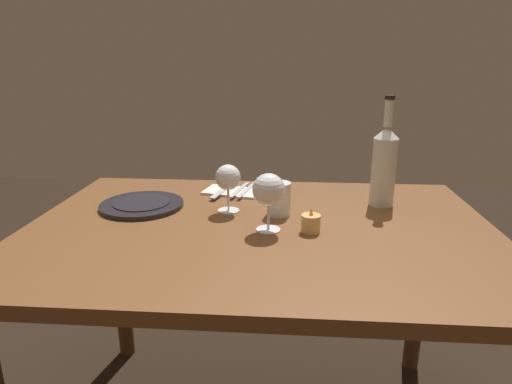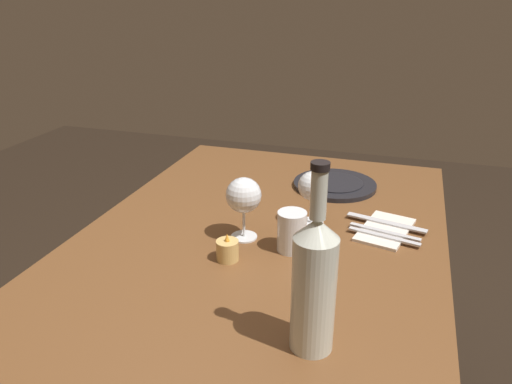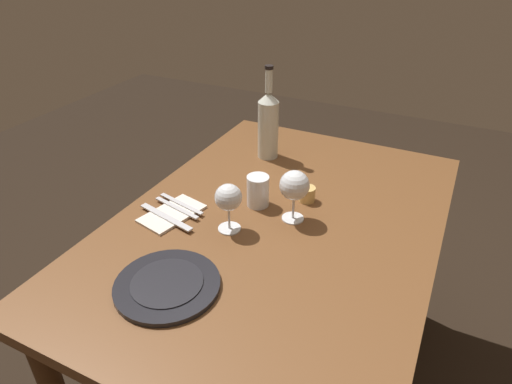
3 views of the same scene
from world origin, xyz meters
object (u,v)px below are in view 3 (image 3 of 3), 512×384
wine_glass_left (294,186)px  table_knife (166,217)px  wine_bottle (268,123)px  fork_outer (181,204)px  votive_candle (307,194)px  folded_napkin (172,214)px  fork_inner (177,208)px  dinner_plate (167,285)px  wine_glass_right (228,199)px  water_tumbler (258,192)px

wine_glass_left → table_knife: size_ratio=0.76×
wine_bottle → fork_outer: 0.46m
votive_candle → folded_napkin: 0.42m
folded_napkin → fork_outer: 0.05m
fork_inner → dinner_plate: bearing=30.9°
wine_glass_right → fork_outer: size_ratio=0.81×
wine_bottle → fork_inner: size_ratio=1.91×
wine_bottle → wine_glass_left: bearing=35.0°
dinner_plate → folded_napkin: dinner_plate is taller
dinner_plate → folded_napkin: 0.31m
water_tumbler → fork_inner: (0.14, -0.21, -0.03)m
water_tumbler → votive_candle: size_ratio=1.47×
wine_bottle → fork_outer: wine_bottle is taller
dinner_plate → fork_inner: (-0.29, -0.17, 0.00)m
wine_glass_left → folded_napkin: wine_glass_left is taller
water_tumbler → votive_candle: water_tumbler is taller
wine_glass_right → table_knife: size_ratio=0.70×
folded_napkin → fork_inner: size_ratio=1.17×
votive_candle → fork_outer: size_ratio=0.38×
folded_napkin → wine_glass_right: bearing=93.8°
folded_napkin → fork_inner: 0.03m
fork_inner → fork_outer: size_ratio=1.00×
votive_candle → wine_glass_left: bearing=-0.6°
wine_glass_right → dinner_plate: 0.29m
votive_candle → fork_inner: bearing=-55.7°
wine_bottle → wine_glass_right: bearing=11.6°
fork_outer → table_knife: size_ratio=0.85×
dinner_plate → table_knife: 0.29m
wine_glass_left → dinner_plate: (0.40, -0.16, -0.10)m
votive_candle → fork_outer: votive_candle is taller
dinner_plate → fork_outer: bearing=-151.1°
water_tumbler → dinner_plate: bearing=-4.6°
wine_glass_left → table_knife: wine_glass_left is taller
folded_napkin → wine_glass_left: bearing=112.8°
votive_candle → fork_inner: votive_candle is taller
wine_glass_left → votive_candle: size_ratio=2.37×
wine_glass_right → wine_bottle: 0.48m
water_tumbler → dinner_plate: size_ratio=0.38×
wine_glass_left → table_knife: bearing=-63.0°
folded_napkin → fork_outer: bearing=180.0°
water_tumbler → fork_inner: water_tumbler is taller
wine_glass_left → dinner_plate: size_ratio=0.62×
folded_napkin → fork_inner: (-0.02, 0.00, 0.01)m
fork_inner → fork_outer: (-0.03, 0.00, 0.00)m
wine_bottle → dinner_plate: wine_bottle is taller
wine_glass_right → fork_inner: 0.21m
wine_glass_right → dinner_plate: wine_glass_right is taller
water_tumbler → folded_napkin: 0.27m
wine_bottle → folded_napkin: (0.49, -0.09, -0.13)m
votive_candle → fork_outer: (0.20, -0.34, -0.01)m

